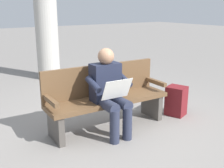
{
  "coord_description": "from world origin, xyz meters",
  "views": [
    {
      "loc": [
        2.05,
        3.12,
        1.72
      ],
      "look_at": [
        0.04,
        0.15,
        0.7
      ],
      "focal_mm": 44.41,
      "sensor_mm": 36.0,
      "label": 1
    }
  ],
  "objects_px": {
    "bench_near": "(106,96)",
    "backpack": "(176,101)",
    "person_seated": "(110,90)",
    "support_pillar": "(45,4)"
  },
  "relations": [
    {
      "from": "bench_near",
      "to": "backpack",
      "type": "relative_size",
      "value": 3.83
    },
    {
      "from": "bench_near",
      "to": "person_seated",
      "type": "xyz_separation_m",
      "value": [
        0.09,
        0.23,
        0.17
      ]
    },
    {
      "from": "person_seated",
      "to": "support_pillar",
      "type": "bearing_deg",
      "value": -95.45
    },
    {
      "from": "support_pillar",
      "to": "person_seated",
      "type": "bearing_deg",
      "value": 82.04
    },
    {
      "from": "backpack",
      "to": "support_pillar",
      "type": "xyz_separation_m",
      "value": [
        0.79,
        -3.44,
        1.53
      ]
    },
    {
      "from": "person_seated",
      "to": "backpack",
      "type": "xyz_separation_m",
      "value": [
        -1.27,
        0.04,
        -0.39
      ]
    },
    {
      "from": "bench_near",
      "to": "backpack",
      "type": "xyz_separation_m",
      "value": [
        -1.18,
        0.27,
        -0.22
      ]
    },
    {
      "from": "person_seated",
      "to": "bench_near",
      "type": "bearing_deg",
      "value": -108.46
    },
    {
      "from": "person_seated",
      "to": "backpack",
      "type": "bearing_deg",
      "value": -179.33
    },
    {
      "from": "person_seated",
      "to": "backpack",
      "type": "height_order",
      "value": "person_seated"
    }
  ]
}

